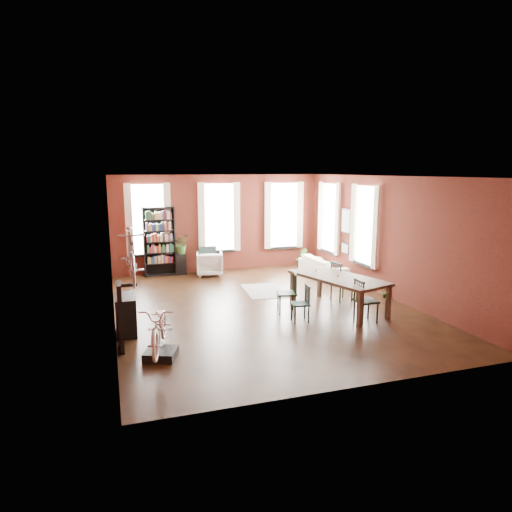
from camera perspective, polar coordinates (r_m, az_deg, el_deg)
name	(u,v)px	position (r m, az deg, el deg)	size (l,w,h in m)	color
room	(264,218)	(11.62, 0.95, 4.73)	(9.00, 9.04, 3.22)	black
dining_table	(338,293)	(11.19, 10.16, -4.62)	(1.12, 2.46, 0.84)	brown
dining_chair_a	(300,304)	(10.26, 5.54, -5.94)	(0.38, 0.38, 0.83)	#163131
dining_chair_b	(287,293)	(10.83, 3.85, -4.64)	(0.45, 0.45, 0.97)	black
dining_chair_c	(366,301)	(10.46, 13.60, -5.46)	(0.45, 0.45, 0.97)	black
dining_chair_d	(342,281)	(12.03, 10.69, -3.12)	(0.47, 0.47, 1.02)	#1C3E3C
bookshelf	(159,242)	(14.86, -11.99, 1.78)	(1.00, 0.32, 2.20)	black
white_armchair	(209,263)	(14.73, -5.84, -0.82)	(0.81, 0.76, 0.84)	silver
cream_sofa	(323,263)	(14.74, 8.38, -0.91)	(2.08, 0.61, 0.81)	beige
striped_rug	(264,291)	(12.84, 0.99, -4.37)	(1.03, 1.65, 0.01)	black
bike_trainer	(161,354)	(8.58, -11.80, -11.89)	(0.54, 0.54, 0.16)	black
bike_wall_rack	(120,317)	(8.93, -16.59, -7.32)	(0.16, 0.60, 1.30)	black
console_table	(126,315)	(9.87, -15.97, -7.09)	(0.40, 0.80, 0.80)	black
plant_stand	(180,264)	(15.03, -9.43, -0.98)	(0.34, 0.34, 0.68)	black
plant_by_sofa	(302,264)	(15.84, 5.72, -0.96)	(0.39, 0.71, 0.32)	#2D4F1F
plant_small	(385,295)	(12.63, 15.78, -4.67)	(0.24, 0.46, 0.17)	#2A5020
bicycle_floor	(159,306)	(8.31, -12.00, -6.10)	(0.57, 0.86, 1.64)	silver
bicycle_hung	(130,238)	(8.61, -15.45, 2.22)	(0.47, 1.00, 1.66)	#A5A8AD
plant_on_stand	(181,246)	(14.91, -9.33, 1.26)	(0.59, 0.65, 0.51)	#315823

